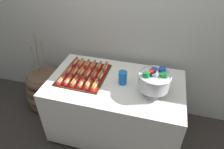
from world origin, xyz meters
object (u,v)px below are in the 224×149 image
hot_dog_1 (68,80)px  hot_dog_6 (68,70)px  hot_dog_4 (88,84)px  hot_dog_8 (81,72)px  floor_vase (47,89)px  hot_dog_2 (74,81)px  hot_dog_17 (105,67)px  hot_dog_5 (95,85)px  donut (163,73)px  punch_bowl (154,80)px  buffet_table (115,106)px  hot_dog_16 (99,66)px  serving_tray (84,75)px  cup_stack (123,78)px  hot_dog_7 (74,71)px  hot_dog_3 (81,83)px  hot_dog_0 (61,79)px  hot_dog_14 (86,64)px  hot_dog_9 (87,73)px  hot_dog_15 (93,65)px  hot_dog_13 (80,63)px  hot_dog_12 (75,62)px  hot_dog_11 (100,76)px

hot_dog_1 → hot_dog_6: hot_dog_1 is taller
hot_dog_4 → hot_dog_8: (-0.15, 0.17, 0.00)m
floor_vase → hot_dog_2: 0.90m
floor_vase → hot_dog_6: 0.74m
hot_dog_2 → hot_dog_17: (0.23, 0.33, 0.00)m
hot_dog_5 → donut: size_ratio=1.33×
punch_bowl → hot_dog_8: bearing=172.8°
buffet_table → hot_dog_16: (-0.25, 0.19, 0.39)m
serving_tray → hot_dog_4: size_ratio=3.43×
cup_stack → donut: 0.48m
hot_dog_7 → cup_stack: size_ratio=1.29×
floor_vase → hot_dog_3: bearing=-25.8°
hot_dog_0 → hot_dog_17: bearing=40.5°
hot_dog_4 → hot_dog_14: bearing=113.6°
hot_dog_9 → hot_dog_15: size_ratio=1.06×
hot_dog_0 → hot_dog_8: size_ratio=1.10×
hot_dog_13 → hot_dog_17: (0.30, -0.00, 0.00)m
hot_dog_12 → hot_dog_16: 0.30m
hot_dog_6 → cup_stack: bearing=-2.3°
floor_vase → cup_stack: 1.27m
hot_dog_3 → hot_dog_17: size_ratio=0.89×
hot_dog_5 → hot_dog_6: bearing=155.4°
hot_dog_3 → floor_vase: bearing=154.2°
hot_dog_11 → donut: hot_dog_11 is taller
hot_dog_5 → hot_dog_12: bearing=137.8°
hot_dog_17 → hot_dog_7: bearing=-152.1°
hot_dog_7 → hot_dog_16: 0.28m
hot_dog_12 → hot_dog_11: bearing=-24.6°
hot_dog_0 → donut: bearing=21.4°
serving_tray → hot_dog_12: (-0.18, 0.17, 0.03)m
hot_dog_5 → hot_dog_17: size_ratio=0.96×
hot_dog_2 → punch_bowl: size_ratio=0.55×
hot_dog_7 → hot_dog_11: hot_dog_7 is taller
buffet_table → hot_dog_13: hot_dog_13 is taller
floor_vase → hot_dog_16: size_ratio=6.57×
hot_dog_3 → hot_dog_4: (0.07, -0.00, 0.00)m
hot_dog_16 → hot_dog_0: bearing=-133.2°
floor_vase → hot_dog_3: size_ratio=6.79×
hot_dog_15 → cup_stack: cup_stack is taller
hot_dog_14 → cup_stack: bearing=-21.7°
hot_dog_15 → cup_stack: size_ratio=1.20×
hot_dog_5 → hot_dog_9: hot_dog_5 is taller
hot_dog_8 → cup_stack: size_ratio=1.13×
hot_dog_12 → hot_dog_1: bearing=-78.1°
hot_dog_8 → hot_dog_14: bearing=89.1°
serving_tray → hot_dog_8: size_ratio=3.27×
buffet_table → donut: bearing=29.5°
hot_dog_4 → hot_dog_2: bearing=179.1°
floor_vase → hot_dog_13: (0.56, -0.01, 0.54)m
hot_dog_16 → donut: 0.72m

